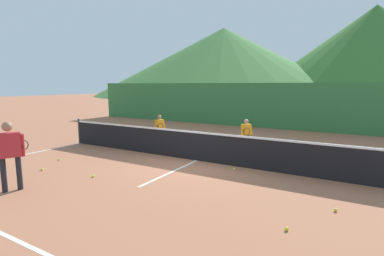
# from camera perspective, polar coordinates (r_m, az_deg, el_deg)

# --- Properties ---
(ground_plane) EXTENTS (120.00, 120.00, 0.00)m
(ground_plane) POSITION_cam_1_polar(r_m,az_deg,el_deg) (9.75, 0.95, -6.36)
(ground_plane) COLOR #A86647
(line_baseline_near) EXTENTS (11.52, 0.08, 0.01)m
(line_baseline_near) POSITION_cam_1_polar(r_m,az_deg,el_deg) (5.74, -30.73, -18.52)
(line_baseline_near) COLOR white
(line_baseline_near) RESTS_ON ground
(line_baseline_far) EXTENTS (11.52, 0.08, 0.01)m
(line_baseline_far) POSITION_cam_1_polar(r_m,az_deg,el_deg) (14.47, 11.20, -1.60)
(line_baseline_far) COLOR white
(line_baseline_far) RESTS_ON ground
(line_sideline_west) EXTENTS (0.08, 11.13, 0.01)m
(line_sideline_west) POSITION_cam_1_polar(r_m,az_deg,el_deg) (13.46, -21.01, -2.76)
(line_sideline_west) COLOR white
(line_sideline_west) RESTS_ON ground
(line_service_center) EXTENTS (0.08, 5.88, 0.01)m
(line_service_center) POSITION_cam_1_polar(r_m,az_deg,el_deg) (9.75, 0.95, -6.34)
(line_service_center) COLOR white
(line_service_center) RESTS_ON ground
(tennis_net) EXTENTS (11.63, 0.08, 1.05)m
(tennis_net) POSITION_cam_1_polar(r_m,az_deg,el_deg) (9.63, 0.96, -3.49)
(tennis_net) COLOR #333338
(tennis_net) RESTS_ON ground
(instructor) EXTENTS (0.51, 0.83, 1.65)m
(instructor) POSITION_cam_1_polar(r_m,az_deg,el_deg) (8.04, -32.07, -3.61)
(instructor) COLOR black
(instructor) RESTS_ON ground
(student_0) EXTENTS (0.41, 0.66, 1.25)m
(student_0) POSITION_cam_1_polar(r_m,az_deg,el_deg) (12.22, -6.35, 0.23)
(student_0) COLOR navy
(student_0) RESTS_ON ground
(student_1) EXTENTS (0.40, 0.68, 1.21)m
(student_1) POSITION_cam_1_polar(r_m,az_deg,el_deg) (11.22, 10.54, -0.73)
(student_1) COLOR black
(student_1) RESTS_ON ground
(tennis_ball_0) EXTENTS (0.07, 0.07, 0.07)m
(tennis_ball_0) POSITION_cam_1_polar(r_m,az_deg,el_deg) (8.77, 8.20, -7.92)
(tennis_ball_0) COLOR yellow
(tennis_ball_0) RESTS_ON ground
(tennis_ball_2) EXTENTS (0.07, 0.07, 0.07)m
(tennis_ball_2) POSITION_cam_1_polar(r_m,az_deg,el_deg) (8.48, -18.73, -8.86)
(tennis_ball_2) COLOR yellow
(tennis_ball_2) RESTS_ON ground
(tennis_ball_3) EXTENTS (0.07, 0.07, 0.07)m
(tennis_ball_3) POSITION_cam_1_polar(r_m,az_deg,el_deg) (6.65, 26.25, -14.16)
(tennis_ball_3) COLOR yellow
(tennis_ball_3) RESTS_ON ground
(tennis_ball_4) EXTENTS (0.07, 0.07, 0.07)m
(tennis_ball_4) POSITION_cam_1_polar(r_m,az_deg,el_deg) (9.69, -27.24, -7.20)
(tennis_ball_4) COLOR yellow
(tennis_ball_4) RESTS_ON ground
(tennis_ball_7) EXTENTS (0.07, 0.07, 0.07)m
(tennis_ball_7) POSITION_cam_1_polar(r_m,az_deg,el_deg) (5.57, 18.03, -18.21)
(tennis_ball_7) COLOR yellow
(tennis_ball_7) RESTS_ON ground
(tennis_ball_8) EXTENTS (0.07, 0.07, 0.07)m
(tennis_ball_8) POSITION_cam_1_polar(r_m,az_deg,el_deg) (10.70, -24.55, -5.61)
(tennis_ball_8) COLOR yellow
(tennis_ball_8) RESTS_ON ground
(windscreen_fence) EXTENTS (25.35, 0.08, 2.59)m
(windscreen_fence) POSITION_cam_1_polar(r_m,az_deg,el_deg) (17.28, 14.72, 4.23)
(windscreen_fence) COLOR #33753D
(windscreen_fence) RESTS_ON ground
(hill_1) EXTENTS (51.85, 51.85, 18.96)m
(hill_1) POSITION_cam_1_polar(r_m,az_deg,el_deg) (74.75, 31.89, 12.60)
(hill_1) COLOR #38702D
(hill_1) RESTS_ON ground
(hill_2) EXTENTS (59.62, 59.62, 15.61)m
(hill_2) POSITION_cam_1_polar(r_m,az_deg,el_deg) (71.42, 6.14, 12.71)
(hill_2) COLOR #427A38
(hill_2) RESTS_ON ground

